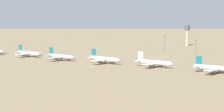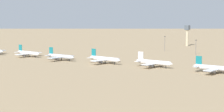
{
  "view_description": "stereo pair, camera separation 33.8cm",
  "coord_description": "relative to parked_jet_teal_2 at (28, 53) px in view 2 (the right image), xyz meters",
  "views": [
    {
      "loc": [
        185.64,
        -239.65,
        39.78
      ],
      "look_at": [
        2.95,
        22.85,
        6.0
      ],
      "focal_mm": 66.92,
      "sensor_mm": 36.0,
      "label": 1
    },
    {
      "loc": [
        185.92,
        -239.46,
        39.78
      ],
      "look_at": [
        2.95,
        22.85,
        6.0
      ],
      "focal_mm": 66.92,
      "sensor_mm": 36.0,
      "label": 2
    }
  ],
  "objects": [
    {
      "name": "parked_jet_teal_4",
      "position": [
        84.24,
        -0.16,
        0.16
      ],
      "size": [
        32.8,
        27.83,
        10.84
      ],
      "rotation": [
        0.0,
        0.0,
        -0.13
      ],
      "color": "white",
      "rests_on": "ground"
    },
    {
      "name": "parked_jet_teal_6",
      "position": [
        173.85,
        -1.33,
        0.08
      ],
      "size": [
        32.08,
        27.02,
        10.6
      ],
      "rotation": [
        0.0,
        0.0,
        -0.07
      ],
      "color": "silver",
      "rests_on": "ground"
    },
    {
      "name": "parked_jet_white_5",
      "position": [
        126.42,
        2.43,
        0.08
      ],
      "size": [
        32.11,
        27.06,
        10.6
      ],
      "rotation": [
        0.0,
        0.0,
        -0.07
      ],
      "color": "white",
      "rests_on": "ground"
    },
    {
      "name": "parked_jet_teal_3",
      "position": [
        42.56,
        -4.47,
        0.01
      ],
      "size": [
        31.4,
        26.47,
        10.37
      ],
      "rotation": [
        0.0,
        0.0,
        -0.08
      ],
      "color": "silver",
      "rests_on": "ground"
    },
    {
      "name": "light_pole_mid",
      "position": [
        115.08,
        103.39,
        4.76
      ],
      "size": [
        1.8,
        0.5,
        13.94
      ],
      "color": "#59595E",
      "rests_on": "ground"
    },
    {
      "name": "ground",
      "position": [
        87.15,
        -20.96,
        -3.39
      ],
      "size": [
        4000.0,
        4000.0,
        0.0
      ],
      "primitive_type": "plane",
      "color": "#9E8460"
    },
    {
      "name": "light_pole_west",
      "position": [
        76.17,
        115.4,
        5.52
      ],
      "size": [
        1.8,
        0.5,
        15.42
      ],
      "color": "#59595E",
      "rests_on": "ground"
    },
    {
      "name": "ridge_far_west",
      "position": [
        -378.92,
        1026.42,
        51.18
      ],
      "size": [
        328.48,
        286.09,
        109.14
      ],
      "primitive_type": "pyramid",
      "rotation": [
        0.0,
        0.0,
        0.11
      ],
      "color": "slate",
      "rests_on": "ground"
    },
    {
      "name": "control_tower",
      "position": [
        65.26,
        192.16,
        11.27
      ],
      "size": [
        5.2,
        5.2,
        24.29
      ],
      "color": "#C6B793",
      "rests_on": "ground"
    },
    {
      "name": "parked_jet_teal_2",
      "position": [
        0.0,
        0.0,
        0.0
      ],
      "size": [
        31.34,
        26.54,
        10.35
      ],
      "rotation": [
        0.0,
        0.0,
        -0.12
      ],
      "color": "white",
      "rests_on": "ground"
    }
  ]
}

